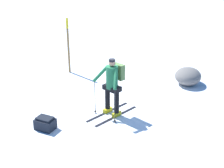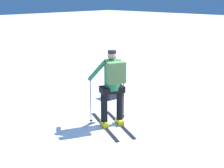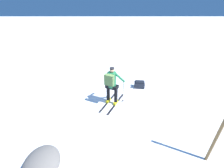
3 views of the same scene
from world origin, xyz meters
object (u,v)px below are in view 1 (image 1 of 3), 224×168
Objects in this scene: skier at (113,83)px; dropped_backpack at (45,123)px; trail_marker at (68,42)px; rock_boulder at (188,76)px.

dropped_backpack is (1.40, -1.46, -0.84)m from skier.
trail_marker reaches higher than skier.
skier is at bearing 45.18° from trail_marker.
rock_boulder reaches higher than dropped_backpack.
trail_marker is 4.71m from rock_boulder.
trail_marker reaches higher than rock_boulder.
skier is 2.19m from dropped_backpack.
trail_marker is at bearing -162.67° from dropped_backpack.
trail_marker is (-2.74, -2.75, 0.25)m from skier.
skier is 3.89m from trail_marker.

